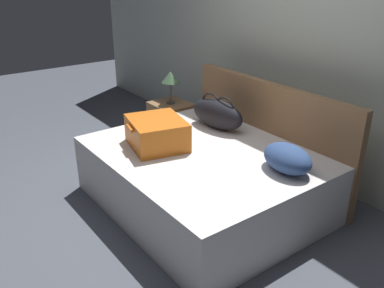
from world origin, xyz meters
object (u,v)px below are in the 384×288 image
(hard_case_large, at_px, (157,132))
(nightstand, at_px, (171,125))
(duffel_bag, at_px, (217,114))
(pillow_near_headboard, at_px, (287,158))
(table_lamp, at_px, (170,78))
(bed, at_px, (202,179))

(hard_case_large, relative_size, nightstand, 1.13)
(duffel_bag, bearing_deg, hard_case_large, -88.26)
(pillow_near_headboard, bearing_deg, table_lamp, 173.83)
(duffel_bag, height_order, nightstand, duffel_bag)
(pillow_near_headboard, bearing_deg, duffel_bag, 171.65)
(pillow_near_headboard, xyz_separation_m, nightstand, (-1.90, 0.21, -0.36))
(pillow_near_headboard, relative_size, nightstand, 0.84)
(hard_case_large, xyz_separation_m, pillow_near_headboard, (0.99, 0.55, -0.02))
(bed, distance_m, hard_case_large, 0.57)
(bed, height_order, nightstand, nightstand)
(nightstand, distance_m, table_lamp, 0.56)
(bed, height_order, pillow_near_headboard, pillow_near_headboard)
(pillow_near_headboard, relative_size, table_lamp, 1.20)
(pillow_near_headboard, bearing_deg, bed, -155.13)
(pillow_near_headboard, height_order, nightstand, pillow_near_headboard)
(bed, xyz_separation_m, table_lamp, (-1.24, 0.51, 0.56))
(bed, relative_size, nightstand, 3.63)
(bed, distance_m, duffel_bag, 0.71)
(hard_case_large, height_order, nightstand, hard_case_large)
(pillow_near_headboard, xyz_separation_m, table_lamp, (-1.90, 0.21, 0.20))
(duffel_bag, relative_size, nightstand, 1.18)
(hard_case_large, xyz_separation_m, table_lamp, (-0.91, 0.76, 0.17))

